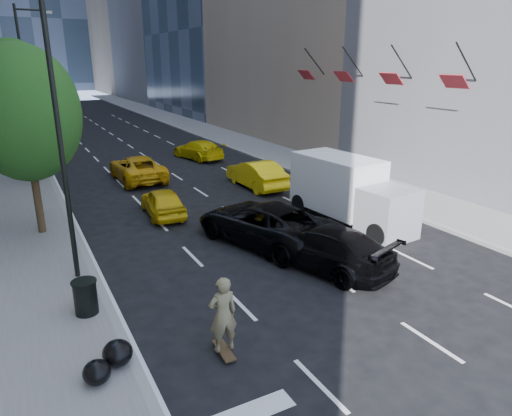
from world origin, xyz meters
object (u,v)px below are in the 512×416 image
trash_can (86,298)px  black_sedan_lincoln (264,223)px  box_truck (349,191)px  city_bus (49,125)px  skateboarder (223,319)px  black_sedan_mercedes (323,247)px

trash_can → black_sedan_lincoln: bearing=19.8°
box_truck → black_sedan_lincoln: bearing=178.8°
city_bus → trash_can: size_ratio=12.25×
city_bus → box_truck: 29.76m
city_bus → trash_can: (-1.80, -30.97, -1.00)m
box_truck → trash_can: bearing=-171.2°
trash_can → city_bus: bearing=86.7°
skateboarder → black_sedan_mercedes: 5.91m
black_sedan_mercedes → box_truck: 5.04m
skateboarder → trash_can: (-2.68, 3.35, -0.35)m
trash_can → skateboarder: bearing=-51.3°
box_truck → trash_can: size_ratio=6.47×
black_sedan_lincoln → black_sedan_mercedes: bearing=86.1°
black_sedan_lincoln → skateboarder: bearing=36.0°
skateboarder → box_truck: box_truck is taller
black_sedan_lincoln → trash_can: 7.55m
city_bus → box_truck: (9.78, -28.10, -0.17)m
black_sedan_lincoln → trash_can: black_sedan_lincoln is taller
black_sedan_mercedes → trash_can: black_sedan_mercedes is taller
skateboarder → box_truck: 10.86m
black_sedan_lincoln → black_sedan_mercedes: 3.04m
black_sedan_lincoln → trash_can: (-7.10, -2.56, -0.20)m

